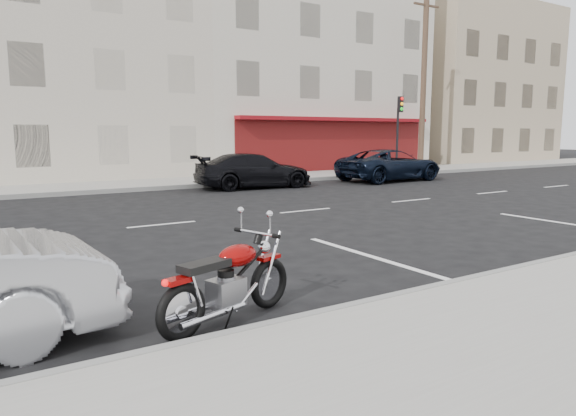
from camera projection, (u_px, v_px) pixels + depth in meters
name	position (u px, v px, depth m)	size (l,w,h in m)	color
ground	(240.00, 217.00, 12.86)	(120.00, 120.00, 0.00)	black
curb_near	(88.00, 372.00, 4.35)	(80.00, 0.12, 0.16)	gray
bldg_cream	(46.00, 56.00, 24.60)	(12.00, 12.00, 11.50)	beige
bldg_corner	(278.00, 64.00, 31.40)	(14.00, 12.00, 12.50)	beige
bldg_far_east	(444.00, 88.00, 39.44)	(12.00, 12.00, 11.00)	tan
utility_pole	(423.00, 83.00, 27.56)	(1.80, 0.30, 9.00)	#422D1E
traffic_light	(399.00, 124.00, 26.60)	(0.26, 0.30, 3.80)	black
fire_hydrant	(374.00, 164.00, 26.24)	(0.20, 0.20, 0.72)	beige
motorcycle	(270.00, 272.00, 6.15)	(1.87, 0.84, 0.97)	black
suv_far	(390.00, 165.00, 22.54)	(2.29, 4.97, 1.38)	black
car_far	(254.00, 171.00, 19.57)	(1.85, 4.56, 1.32)	black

